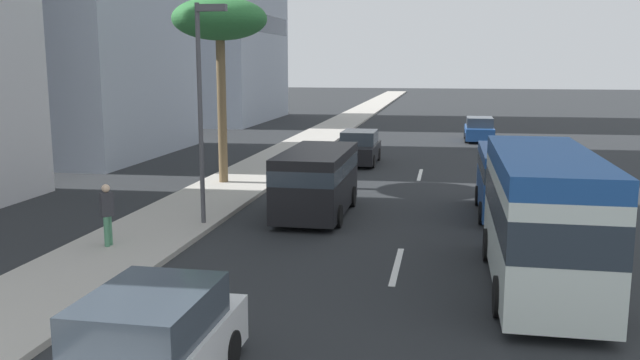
# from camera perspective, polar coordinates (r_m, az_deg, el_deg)

# --- Properties ---
(ground_plane) EXTENTS (198.00, 198.00, 0.00)m
(ground_plane) POSITION_cam_1_polar(r_m,az_deg,el_deg) (35.80, 8.81, 1.71)
(ground_plane) COLOR #26282B
(sidewalk_right) EXTENTS (162.00, 3.22, 0.15)m
(sidewalk_right) POSITION_cam_1_polar(r_m,az_deg,el_deg) (36.78, -2.85, 2.15)
(sidewalk_right) COLOR #B2ADA3
(sidewalk_right) RESTS_ON ground_plane
(lane_stripe_mid) EXTENTS (3.20, 0.16, 0.01)m
(lane_stripe_mid) POSITION_cam_1_polar(r_m,az_deg,el_deg) (17.18, 6.54, -7.26)
(lane_stripe_mid) COLOR silver
(lane_stripe_mid) RESTS_ON ground_plane
(lane_stripe_far) EXTENTS (3.20, 0.16, 0.01)m
(lane_stripe_far) POSITION_cam_1_polar(r_m,az_deg,el_deg) (30.96, 8.49, 0.44)
(lane_stripe_far) COLOR silver
(lane_stripe_far) RESTS_ON ground_plane
(minibus_lead) EXTENTS (6.84, 2.26, 3.11)m
(minibus_lead) POSITION_cam_1_polar(r_m,az_deg,el_deg) (15.84, 18.35, -2.83)
(minibus_lead) COLOR silver
(minibus_lead) RESTS_ON ground_plane
(van_second) EXTENTS (5.24, 2.18, 2.20)m
(van_second) POSITION_cam_1_polar(r_m,az_deg,el_deg) (22.38, -0.29, 0.18)
(van_second) COLOR black
(van_second) RESTS_ON ground_plane
(car_third) EXTENTS (4.07, 1.85, 1.57)m
(car_third) POSITION_cam_1_polar(r_m,az_deg,el_deg) (44.91, 13.37, 4.17)
(car_third) COLOR #1E478C
(car_third) RESTS_ON ground_plane
(car_fourth) EXTENTS (4.42, 1.95, 1.66)m
(car_fourth) POSITION_cam_1_polar(r_m,az_deg,el_deg) (10.74, -14.53, -13.92)
(car_fourth) COLOR white
(car_fourth) RESTS_ON ground_plane
(car_fifth) EXTENTS (4.20, 1.89, 1.65)m
(car_fifth) POSITION_cam_1_polar(r_m,az_deg,el_deg) (34.03, 3.34, 2.71)
(car_fifth) COLOR black
(car_fifth) RESTS_ON ground_plane
(van_sixth) EXTENTS (4.74, 2.07, 2.24)m
(van_sixth) POSITION_cam_1_polar(r_m,az_deg,el_deg) (23.21, 15.82, 0.19)
(van_sixth) COLOR #1E478C
(van_sixth) RESTS_ON ground_plane
(pedestrian_near_lamp) EXTENTS (0.38, 0.38, 1.70)m
(pedestrian_near_lamp) POSITION_cam_1_polar(r_m,az_deg,el_deg) (19.02, -17.64, -2.61)
(pedestrian_near_lamp) COLOR #4C8C66
(pedestrian_near_lamp) RESTS_ON sidewalk_right
(palm_tree) EXTENTS (3.81, 3.81, 7.50)m
(palm_tree) POSITION_cam_1_polar(r_m,az_deg,el_deg) (27.93, -8.52, 13.16)
(palm_tree) COLOR brown
(palm_tree) RESTS_ON sidewalk_right
(street_lamp) EXTENTS (0.24, 0.97, 6.65)m
(street_lamp) POSITION_cam_1_polar(r_m,az_deg,el_deg) (20.65, -9.90, 7.58)
(street_lamp) COLOR #4C4C51
(street_lamp) RESTS_ON sidewalk_right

